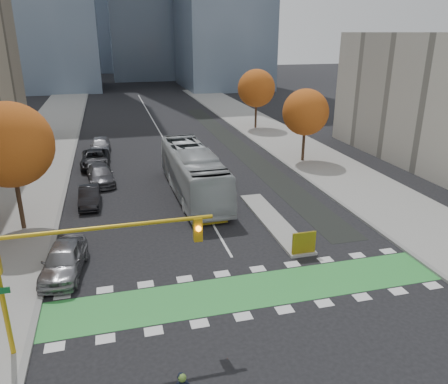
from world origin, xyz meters
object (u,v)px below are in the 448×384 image
traffic_signal_west (70,257)px  bus (193,172)px  parked_car_d (95,159)px  parked_car_a (64,260)px  tree_east_near (306,112)px  tree_east_far (256,88)px  tree_west (10,145)px  parked_car_e (100,145)px  parked_car_b (89,196)px  hazard_board (304,243)px  parked_car_c (101,175)px

traffic_signal_west → bus: size_ratio=0.65×
parked_car_d → bus: bearing=-51.2°
parked_car_a → tree_east_near: bearing=45.5°
tree_east_far → traffic_signal_west: tree_east_far is taller
tree_west → bus: tree_west is taller
traffic_signal_west → parked_car_e: (0.68, 30.86, -3.20)m
parked_car_e → parked_car_b: bearing=-90.2°
parked_car_a → traffic_signal_west: bearing=-72.5°
bus → parked_car_b: (-7.84, -0.34, -1.14)m
tree_east_far → traffic_signal_west: bearing=-117.9°
bus → parked_car_d: 12.31m
parked_car_a → parked_car_d: parked_car_a is taller
bus → parked_car_d: bearing=126.9°
tree_west → tree_east_near: (24.00, 10.00, -0.75)m
tree_west → traffic_signal_west: tree_west is taller
traffic_signal_west → parked_car_a: traffic_signal_west is taller
traffic_signal_west → parked_car_d: bearing=89.5°
parked_car_b → traffic_signal_west: bearing=-89.2°
hazard_board → tree_east_near: bearing=65.8°
parked_car_d → tree_east_far: bearing=32.8°
parked_car_d → parked_car_b: bearing=-90.9°
parked_car_e → traffic_signal_west: bearing=-88.7°
hazard_board → bus: bus is taller
parked_car_c → parked_car_a: bearing=-103.0°
hazard_board → parked_car_a: size_ratio=0.29×
parked_car_b → hazard_board: bearing=-42.3°
tree_east_far → parked_car_a: 39.19m
parked_car_a → parked_car_b: size_ratio=1.17×
tree_west → parked_car_b: bearing=39.7°
traffic_signal_west → parked_car_e: size_ratio=1.73×
tree_west → tree_east_far: size_ratio=1.08×
parked_car_a → parked_car_d: size_ratio=0.87×
tree_east_far → parked_car_d: tree_east_far is taller
hazard_board → tree_west: (-16.00, 7.80, 4.82)m
parked_car_a → tree_east_far: bearing=63.9°
hazard_board → parked_car_a: parked_car_a is taller
tree_east_near → traffic_signal_west: size_ratio=0.83×
hazard_board → traffic_signal_west: size_ratio=0.16×
traffic_signal_west → bus: (7.80, 16.20, -2.22)m
bus → parked_car_a: bus is taller
hazard_board → tree_east_near: tree_east_near is taller
tree_east_far → parked_car_a: size_ratio=1.59×
parked_car_c → traffic_signal_west: bearing=-98.1°
tree_east_near → parked_car_c: tree_east_near is taller
parked_car_b → parked_car_d: (0.28, 10.00, 0.09)m
tree_west → bus: size_ratio=0.63×
tree_east_near → bus: size_ratio=0.54×
bus → tree_east_near: bearing=26.3°
parked_car_d → tree_west: bearing=-107.2°
tree_east_near → parked_car_c: size_ratio=1.40×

